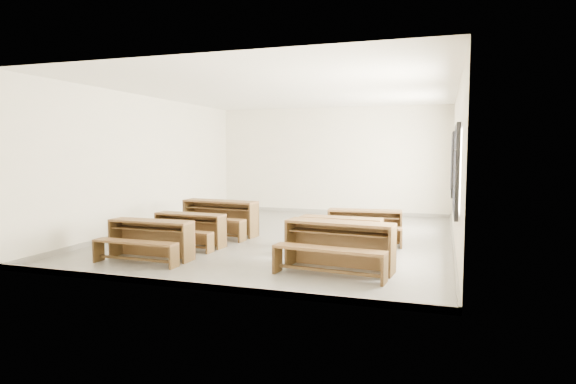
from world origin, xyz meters
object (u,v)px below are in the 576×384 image
(desk_set_1, at_px, (189,227))
(desk_set_5, at_px, (365,224))
(desk_set_0, at_px, (150,237))
(desk_set_3, at_px, (338,242))
(desk_set_4, at_px, (340,233))
(desk_set_2, at_px, (219,215))

(desk_set_1, xyz_separation_m, desk_set_5, (3.28, 1.48, 0.01))
(desk_set_0, distance_m, desk_set_1, 1.24)
(desk_set_3, relative_size, desk_set_4, 1.18)
(desk_set_1, relative_size, desk_set_2, 0.83)
(desk_set_1, bearing_deg, desk_set_5, 27.61)
(desk_set_1, distance_m, desk_set_3, 3.40)
(desk_set_4, xyz_separation_m, desk_set_5, (0.26, 1.25, 0.00))
(desk_set_0, bearing_deg, desk_set_3, 4.66)
(desk_set_4, distance_m, desk_set_5, 1.28)
(desk_set_0, xyz_separation_m, desk_set_1, (0.08, 1.24, -0.02))
(desk_set_1, xyz_separation_m, desk_set_3, (3.25, -1.00, 0.07))
(desk_set_2, xyz_separation_m, desk_set_4, (3.01, -1.10, -0.06))
(desk_set_2, bearing_deg, desk_set_5, 7.97)
(desk_set_0, relative_size, desk_set_4, 1.00)
(desk_set_0, relative_size, desk_set_5, 0.97)
(desk_set_2, distance_m, desk_set_3, 3.98)
(desk_set_2, relative_size, desk_set_5, 1.15)
(desk_set_5, bearing_deg, desk_set_2, 176.93)
(desk_set_3, distance_m, desk_set_5, 2.48)
(desk_set_4, bearing_deg, desk_set_2, 162.45)
(desk_set_0, relative_size, desk_set_1, 1.03)
(desk_set_2, distance_m, desk_set_4, 3.20)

